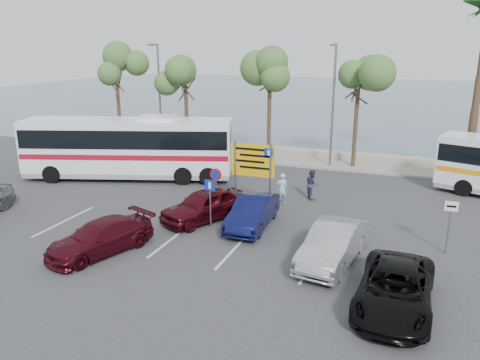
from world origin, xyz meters
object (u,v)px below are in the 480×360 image
(street_lamp_left, at_px, (159,93))
(direction_sign, at_px, (253,166))
(pedestrian_far, at_px, (312,184))
(street_lamp_right, at_px, (333,100))
(car_red, at_px, (205,205))
(car_silver_b, at_px, (333,244))
(pedestrian_near, at_px, (282,189))
(suv_black, at_px, (395,289))
(car_blue, at_px, (253,212))
(car_maroon, at_px, (100,237))
(coach_bus_left, at_px, (129,150))

(street_lamp_left, xyz_separation_m, direction_sign, (11.00, -10.32, -2.17))
(street_lamp_left, height_order, pedestrian_far, street_lamp_left)
(street_lamp_right, xyz_separation_m, car_red, (-3.80, -12.02, -3.84))
(direction_sign, xyz_separation_m, car_silver_b, (4.65, -4.13, -1.68))
(pedestrian_near, bearing_deg, car_silver_b, 87.79)
(suv_black, bearing_deg, street_lamp_left, 139.09)
(suv_black, bearing_deg, car_silver_b, 135.49)
(car_blue, relative_size, car_red, 0.97)
(car_blue, xyz_separation_m, pedestrian_far, (1.67, 5.00, 0.11))
(direction_sign, bearing_deg, car_maroon, -122.95)
(car_blue, distance_m, pedestrian_far, 5.27)
(suv_black, xyz_separation_m, pedestrian_far, (-4.79, 10.00, 0.13))
(direction_sign, distance_m, car_silver_b, 6.44)
(coach_bus_left, relative_size, car_blue, 3.00)
(street_lamp_right, relative_size, car_blue, 1.87)
(car_blue, relative_size, pedestrian_near, 2.55)
(street_lamp_left, height_order, street_lamp_right, same)
(direction_sign, xyz_separation_m, car_blue, (0.60, -1.70, -1.72))
(suv_black, bearing_deg, direction_sign, 138.88)
(street_lamp_right, height_order, car_silver_b, street_lamp_right)
(car_maroon, distance_m, suv_black, 11.26)
(coach_bus_left, bearing_deg, car_silver_b, -28.14)
(street_lamp_right, height_order, direction_sign, street_lamp_right)
(direction_sign, distance_m, car_blue, 2.49)
(suv_black, distance_m, pedestrian_far, 11.09)
(street_lamp_left, distance_m, coach_bus_left, 7.75)
(coach_bus_left, bearing_deg, direction_sign, -19.65)
(car_blue, xyz_separation_m, car_silver_b, (4.06, -2.44, 0.05))
(direction_sign, xyz_separation_m, coach_bus_left, (-9.25, 3.30, -0.60))
(street_lamp_right, bearing_deg, car_maroon, -110.25)
(car_maroon, relative_size, pedestrian_near, 2.67)
(street_lamp_right, distance_m, suv_black, 18.18)
(car_maroon, height_order, pedestrian_near, pedestrian_near)
(direction_sign, height_order, car_silver_b, direction_sign)
(street_lamp_right, relative_size, car_red, 1.80)
(car_red, relative_size, pedestrian_near, 2.64)
(street_lamp_right, bearing_deg, pedestrian_far, -87.80)
(street_lamp_right, distance_m, pedestrian_far, 7.98)
(street_lamp_left, bearing_deg, car_maroon, -67.98)
(suv_black, bearing_deg, car_blue, 144.64)
(street_lamp_right, relative_size, pedestrian_near, 4.76)
(car_red, height_order, pedestrian_near, pedestrian_near)
(car_silver_b, bearing_deg, car_red, 167.25)
(street_lamp_left, distance_m, car_blue, 17.15)
(car_red, relative_size, pedestrian_far, 2.74)
(street_lamp_right, distance_m, direction_sign, 10.73)
(direction_sign, height_order, pedestrian_near, direction_sign)
(car_red, distance_m, suv_black, 10.17)
(car_red, relative_size, car_silver_b, 0.97)
(street_lamp_right, xyz_separation_m, direction_sign, (-2.00, -10.32, -2.17))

